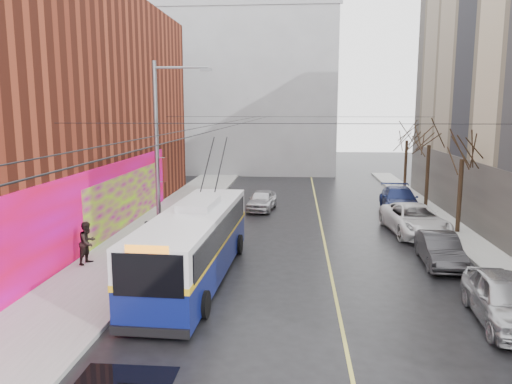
% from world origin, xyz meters
% --- Properties ---
extents(ground, '(140.00, 140.00, 0.00)m').
position_xyz_m(ground, '(0.00, 0.00, 0.00)').
color(ground, black).
rests_on(ground, ground).
extents(sidewalk_left, '(4.00, 60.00, 0.15)m').
position_xyz_m(sidewalk_left, '(-8.00, 12.00, 0.07)').
color(sidewalk_left, gray).
rests_on(sidewalk_left, ground).
extents(sidewalk_right, '(2.00, 60.00, 0.15)m').
position_xyz_m(sidewalk_right, '(9.00, 12.00, 0.07)').
color(sidewalk_right, gray).
rests_on(sidewalk_right, ground).
extents(lane_line, '(0.12, 50.00, 0.01)m').
position_xyz_m(lane_line, '(1.50, 14.00, 0.00)').
color(lane_line, '#BFB74C').
rests_on(lane_line, ground).
extents(building_left, '(12.11, 36.00, 14.00)m').
position_xyz_m(building_left, '(-15.99, 13.99, 6.99)').
color(building_left, '#5A1F12').
rests_on(building_left, ground).
extents(building_far, '(20.50, 12.10, 18.00)m').
position_xyz_m(building_far, '(-6.00, 44.99, 9.02)').
color(building_far, gray).
rests_on(building_far, ground).
extents(streetlight_pole, '(2.65, 0.60, 9.00)m').
position_xyz_m(streetlight_pole, '(-6.14, 10.00, 4.85)').
color(streetlight_pole, slate).
rests_on(streetlight_pole, ground).
extents(catenary_wires, '(18.00, 60.00, 0.22)m').
position_xyz_m(catenary_wires, '(-2.54, 14.77, 6.25)').
color(catenary_wires, black).
extents(tree_near, '(3.20, 3.20, 6.40)m').
position_xyz_m(tree_near, '(9.00, 16.00, 4.98)').
color(tree_near, black).
rests_on(tree_near, ground).
extents(tree_mid, '(3.20, 3.20, 6.68)m').
position_xyz_m(tree_mid, '(9.00, 23.00, 5.25)').
color(tree_mid, black).
rests_on(tree_mid, ground).
extents(tree_far, '(3.20, 3.20, 6.57)m').
position_xyz_m(tree_far, '(9.00, 30.00, 5.14)').
color(tree_far, black).
rests_on(tree_far, ground).
extents(pigeons_flying, '(2.16, 4.02, 1.13)m').
position_xyz_m(pigeons_flying, '(-2.09, 9.68, 7.00)').
color(pigeons_flying, slate).
extents(trolleybus, '(3.06, 11.74, 5.52)m').
position_xyz_m(trolleybus, '(-4.12, 7.44, 1.53)').
color(trolleybus, '#0B1353').
rests_on(trolleybus, ground).
extents(parked_car_a, '(2.25, 4.92, 1.63)m').
position_xyz_m(parked_car_a, '(6.80, 3.99, 0.82)').
color(parked_car_a, '#A4A5A9').
rests_on(parked_car_a, ground).
extents(parked_car_b, '(1.71, 4.37, 1.42)m').
position_xyz_m(parked_car_b, '(6.42, 10.19, 0.71)').
color(parked_car_b, '#29282B').
rests_on(parked_car_b, ground).
extents(parked_car_c, '(3.28, 6.17, 1.65)m').
position_xyz_m(parked_car_c, '(6.60, 15.81, 0.83)').
color(parked_car_c, silver).
rests_on(parked_car_c, ground).
extents(parked_car_d, '(2.63, 5.78, 1.64)m').
position_xyz_m(parked_car_d, '(7.00, 22.11, 0.82)').
color(parked_car_d, '#16204F').
rests_on(parked_car_d, ground).
extents(following_car, '(2.17, 4.28, 1.40)m').
position_xyz_m(following_car, '(-2.38, 21.88, 0.70)').
color(following_car, '#AAA9AE').
rests_on(following_car, ground).
extents(pedestrian_a, '(0.51, 0.65, 1.58)m').
position_xyz_m(pedestrian_a, '(-6.92, 10.35, 0.94)').
color(pedestrian_a, black).
rests_on(pedestrian_a, sidewalk_left).
extents(pedestrian_b, '(0.95, 1.09, 1.89)m').
position_xyz_m(pedestrian_b, '(-9.16, 8.66, 1.10)').
color(pedestrian_b, black).
rests_on(pedestrian_b, sidewalk_left).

